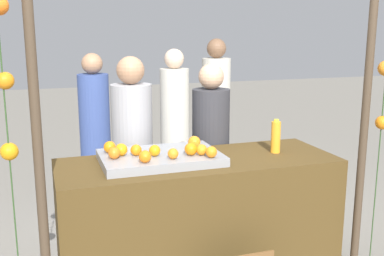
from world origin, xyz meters
name	(u,v)px	position (x,y,z in m)	size (l,w,h in m)	color
stall_counter	(198,220)	(0.00, 0.00, 0.46)	(1.98, 0.72, 0.92)	#4C3819
orange_tray	(160,158)	(-0.27, 0.03, 0.95)	(0.82, 0.54, 0.06)	gray
orange_0	(136,150)	(-0.44, 0.04, 1.01)	(0.08, 0.08, 0.08)	orange
orange_1	(114,153)	(-0.60, 0.00, 1.02)	(0.08, 0.08, 0.08)	orange
orange_2	(145,157)	(-0.42, -0.15, 1.02)	(0.08, 0.08, 0.08)	orange
orange_3	(121,150)	(-0.54, 0.06, 1.02)	(0.09, 0.09, 0.09)	orange
orange_4	(194,142)	(0.00, 0.10, 1.02)	(0.09, 0.09, 0.09)	orange
orange_5	(110,147)	(-0.60, 0.16, 1.02)	(0.08, 0.08, 0.08)	orange
orange_6	(155,151)	(-0.32, -0.02, 1.01)	(0.08, 0.08, 0.08)	orange
orange_7	(211,152)	(0.03, -0.18, 1.01)	(0.08, 0.08, 0.08)	orange
orange_8	(202,150)	(-0.01, -0.09, 1.01)	(0.08, 0.08, 0.08)	orange
orange_9	(191,149)	(-0.08, -0.07, 1.02)	(0.09, 0.09, 0.09)	orange
orange_10	(173,154)	(-0.23, -0.12, 1.01)	(0.07, 0.07, 0.07)	orange
juice_bottle	(276,137)	(0.61, 0.01, 1.04)	(0.07, 0.07, 0.25)	orange
vendor_left	(133,164)	(-0.36, 0.58, 0.75)	(0.32, 0.32, 1.62)	#99999E
vendor_right	(211,162)	(0.29, 0.54, 0.72)	(0.31, 0.31, 1.55)	#333338
crowd_person_0	(175,126)	(0.39, 1.93, 0.75)	(0.32, 0.32, 1.61)	beige
crowd_person_1	(95,135)	(-0.51, 1.83, 0.74)	(0.32, 0.32, 1.59)	#384C8C
crowd_person_2	(216,115)	(0.99, 2.19, 0.80)	(0.34, 0.34, 1.71)	beige
canopy_post_left	(39,164)	(-1.07, -0.40, 1.10)	(0.06, 0.06, 2.20)	#473828
canopy_post_right	(364,136)	(1.07, -0.40, 1.10)	(0.06, 0.06, 2.20)	#473828
garland_strand_left	(5,83)	(-1.21, -0.44, 1.55)	(0.10, 0.10, 2.04)	#2D4C23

